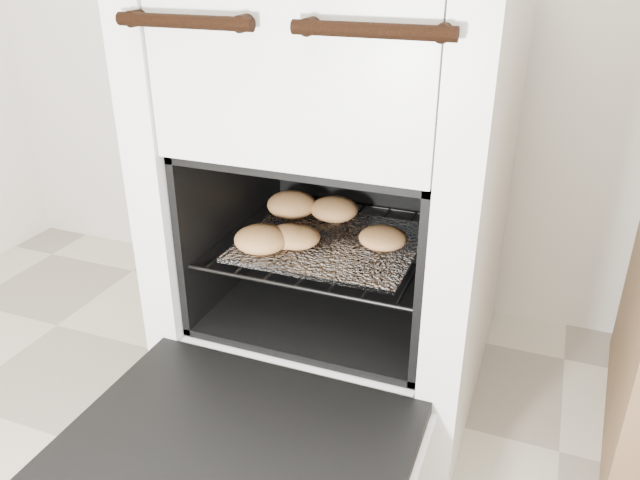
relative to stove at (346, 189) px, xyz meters
The scene contains 5 objects.
stove is the anchor object (origin of this frame).
oven_door 0.61m from the stove, 90.00° to the right, with size 0.58×0.45×0.04m.
oven_rack 0.12m from the stove, 90.00° to the right, with size 0.47×0.45×0.01m.
foil_sheet 0.13m from the stove, 90.00° to the right, with size 0.37×0.32×0.01m, color white.
baked_rolls 0.12m from the stove, 126.84° to the right, with size 0.38×0.33×0.06m.
Camera 1 is at (0.22, -0.07, 0.97)m, focal length 35.00 mm.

